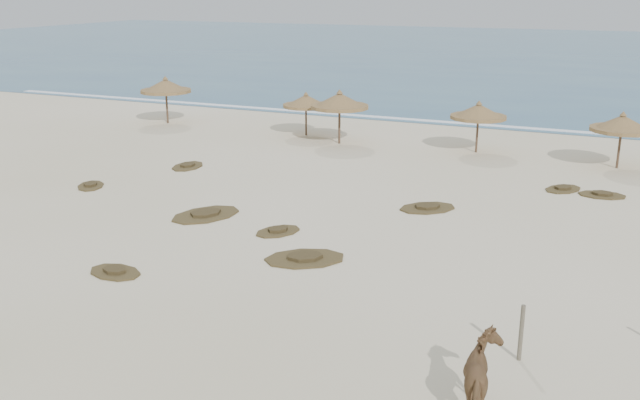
{
  "coord_description": "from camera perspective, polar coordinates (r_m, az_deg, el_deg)",
  "views": [
    {
      "loc": [
        8.36,
        -16.26,
        8.03
      ],
      "look_at": [
        -0.81,
        5.0,
        1.01
      ],
      "focal_mm": 40.0,
      "sensor_mm": 36.0,
      "label": 1
    }
  ],
  "objects": [
    {
      "name": "fence_post_near",
      "position": [
        16.59,
        15.79,
        -10.19
      ],
      "size": [
        0.13,
        0.13,
        1.33
      ],
      "primitive_type": "cylinder",
      "rotation": [
        0.0,
        0.0,
        0.4
      ],
      "color": "#6C6251",
      "rests_on": "ground"
    },
    {
      "name": "ocean",
      "position": [
        91.99,
        18.37,
        11.03
      ],
      "size": [
        200.0,
        100.0,
        0.01
      ],
      "primitive_type": "cube",
      "color": "#2B5B83",
      "rests_on": "ground"
    },
    {
      "name": "horse",
      "position": [
        14.53,
        13.01,
        -13.7
      ],
      "size": [
        1.2,
        1.91,
        1.5
      ],
      "primitive_type": "imported",
      "rotation": [
        0.0,
        0.0,
        3.38
      ],
      "color": "brown",
      "rests_on": "ground"
    },
    {
      "name": "scrub_2",
      "position": [
        24.12,
        -3.39,
        -2.48
      ],
      "size": [
        1.75,
        1.97,
        0.16
      ],
      "rotation": [
        0.0,
        0.0,
        1.05
      ],
      "color": "brown",
      "rests_on": "ground"
    },
    {
      "name": "scrub_6",
      "position": [
        33.26,
        -10.54,
        2.7
      ],
      "size": [
        1.43,
        2.04,
        0.16
      ],
      "rotation": [
        0.0,
        0.0,
        1.67
      ],
      "color": "brown",
      "rests_on": "ground"
    },
    {
      "name": "scrub_9",
      "position": [
        21.75,
        -1.23,
        -4.66
      ],
      "size": [
        2.98,
        2.73,
        0.16
      ],
      "rotation": [
        0.0,
        0.0,
        0.58
      ],
      "color": "brown",
      "rests_on": "ground"
    },
    {
      "name": "palapa_3",
      "position": [
        36.08,
        12.57,
        6.88
      ],
      "size": [
        3.4,
        3.4,
        2.6
      ],
      "rotation": [
        0.0,
        0.0,
        -0.26
      ],
      "color": "brown",
      "rests_on": "ground"
    },
    {
      "name": "scrub_10",
      "position": [
        30.33,
        21.64,
        0.4
      ],
      "size": [
        1.96,
        1.41,
        0.16
      ],
      "rotation": [
        0.0,
        0.0,
        0.13
      ],
      "color": "brown",
      "rests_on": "ground"
    },
    {
      "name": "scrub_11",
      "position": [
        21.59,
        -16.08,
        -5.52
      ],
      "size": [
        1.83,
        1.31,
        0.16
      ],
      "rotation": [
        0.0,
        0.0,
        3.02
      ],
      "color": "brown",
      "rests_on": "ground"
    },
    {
      "name": "foam_line",
      "position": [
        43.82,
        11.99,
        5.95
      ],
      "size": [
        70.0,
        0.6,
        0.01
      ],
      "primitive_type": "cube",
      "color": "white",
      "rests_on": "ground"
    },
    {
      "name": "ground",
      "position": [
        19.97,
        -3.58,
        -6.88
      ],
      "size": [
        160.0,
        160.0,
        0.0
      ],
      "primitive_type": "plane",
      "color": "beige",
      "rests_on": "ground"
    },
    {
      "name": "scrub_7",
      "position": [
        30.67,
        18.87,
        0.87
      ],
      "size": [
        1.88,
        2.07,
        0.16
      ],
      "rotation": [
        0.0,
        0.0,
        1.01
      ],
      "color": "brown",
      "rests_on": "ground"
    },
    {
      "name": "palapa_2",
      "position": [
        37.25,
        1.57,
        7.88
      ],
      "size": [
        3.96,
        3.96,
        2.85
      ],
      "rotation": [
        0.0,
        0.0,
        0.39
      ],
      "color": "brown",
      "rests_on": "ground"
    },
    {
      "name": "scrub_3",
      "position": [
        26.87,
        8.59,
        -0.6
      ],
      "size": [
        2.58,
        2.52,
        0.16
      ],
      "rotation": [
        0.0,
        0.0,
        0.72
      ],
      "color": "brown",
      "rests_on": "ground"
    },
    {
      "name": "palapa_0",
      "position": [
        43.93,
        -12.24,
        8.86
      ],
      "size": [
        3.43,
        3.43,
        2.83
      ],
      "rotation": [
        0.0,
        0.0,
        0.15
      ],
      "color": "brown",
      "rests_on": "ground"
    },
    {
      "name": "scrub_8",
      "position": [
        30.99,
        -17.88,
        1.12
      ],
      "size": [
        1.74,
        1.92,
        0.16
      ],
      "rotation": [
        0.0,
        0.0,
        2.13
      ],
      "color": "brown",
      "rests_on": "ground"
    },
    {
      "name": "palapa_1",
      "position": [
        39.42,
        -1.13,
        7.88
      ],
      "size": [
        2.68,
        2.68,
        2.41
      ],
      "rotation": [
        0.0,
        0.0,
        0.04
      ],
      "color": "brown",
      "rests_on": "ground"
    },
    {
      "name": "palapa_4",
      "position": [
        34.83,
        23.02,
        5.61
      ],
      "size": [
        3.66,
        3.66,
        2.61
      ],
      "rotation": [
        0.0,
        0.0,
        -0.4
      ],
      "color": "brown",
      "rests_on": "ground"
    },
    {
      "name": "scrub_1",
      "position": [
        26.13,
        -9.13,
        -1.13
      ],
      "size": [
        2.73,
        3.17,
        0.16
      ],
      "rotation": [
        0.0,
        0.0,
        1.12
      ],
      "color": "brown",
      "rests_on": "ground"
    }
  ]
}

